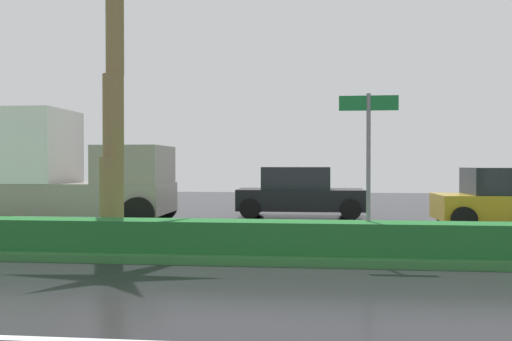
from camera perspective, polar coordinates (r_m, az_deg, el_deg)
name	(u,v)px	position (r m, az deg, el deg)	size (l,w,h in m)	color
ground_plane	(344,245)	(12.28, 9.72, -8.07)	(90.00, 42.00, 0.10)	black
median_strip	(348,246)	(11.28, 10.07, -8.22)	(85.50, 4.00, 0.15)	#2D6B33
median_hedge	(353,238)	(9.84, 10.69, -7.33)	(76.50, 0.70, 0.60)	#1E6028
street_name_sign	(368,151)	(9.93, 12.29, 2.16)	(1.10, 0.08, 3.00)	slate
box_truck_lead	(61,173)	(16.66, -20.65, -0.28)	(6.40, 2.64, 3.46)	gray
car_in_traffic_leading	(299,193)	(17.95, 4.74, -2.47)	(4.30, 2.02, 1.72)	black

